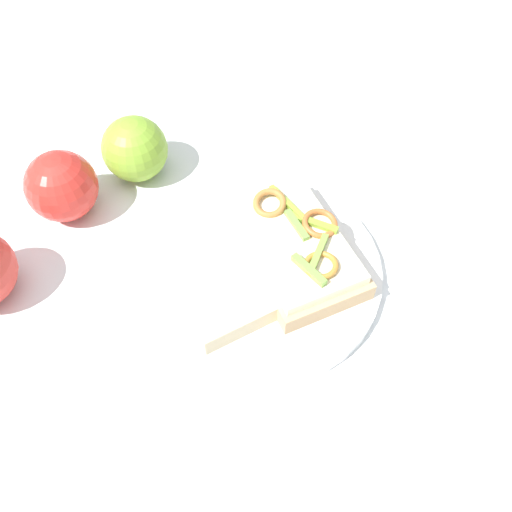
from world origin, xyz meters
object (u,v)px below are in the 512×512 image
apple_0 (61,186)px  apple_2 (135,149)px  plate (256,270)px  sandwich (293,244)px  bread_slice_side (218,275)px

apple_0 → apple_2: 0.10m
plate → apple_0: apple_0 is taller
plate → apple_0: bearing=-40.6°
sandwich → apple_0: size_ratio=2.12×
plate → bread_slice_side: 0.05m
apple_0 → sandwich: bearing=146.3°
sandwich → plate: bearing=-90.0°
bread_slice_side → apple_2: size_ratio=1.93×
bread_slice_side → apple_2: bearing=-177.6°
bread_slice_side → sandwich: bearing=85.4°
apple_0 → bread_slice_side: bearing=130.7°
sandwich → bread_slice_side: size_ratio=1.14×
bread_slice_side → apple_0: bearing=-150.5°
sandwich → apple_2: 0.23m
plate → apple_2: bearing=-64.6°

